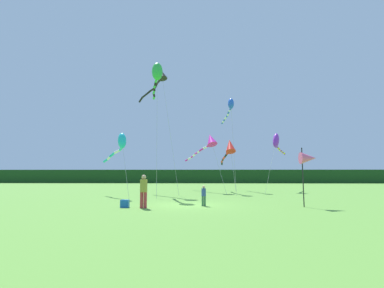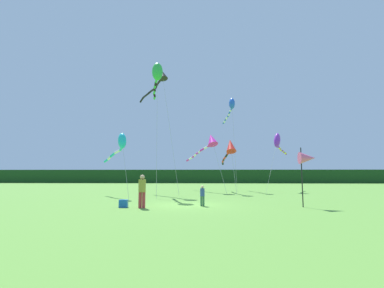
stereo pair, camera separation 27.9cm
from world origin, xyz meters
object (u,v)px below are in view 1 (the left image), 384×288
kite_cyan (120,144)px  kite_red (229,148)px  person_adult (144,189)px  kite_magenta (209,142)px  cooler_box (125,204)px  kite_black (160,78)px  kite_blue (230,106)px  person_child (204,195)px  kite_purple (277,142)px  banner_flag_pole (308,159)px  kite_green (157,73)px

kite_cyan → kite_red: 10.65m
person_adult → kite_red: (6.00, 12.05, 3.47)m
person_adult → kite_magenta: size_ratio=0.23×
cooler_box → kite_black: 16.33m
kite_black → kite_blue: bearing=35.6°
person_child → cooler_box: 4.55m
cooler_box → kite_magenta: size_ratio=0.06×
person_adult → kite_red: bearing=63.5°
kite_blue → kite_red: bearing=-97.7°
kite_magenta → kite_black: (-5.02, -2.32, 6.29)m
person_child → kite_purple: (8.35, 14.68, 4.81)m
kite_purple → kite_magenta: kite_purple is taller
kite_purple → kite_red: size_ratio=0.89×
banner_flag_pole → kite_green: 14.94m
cooler_box → kite_blue: 21.27m
banner_flag_pole → kite_purple: 15.46m
kite_red → kite_blue: bearing=82.3°
banner_flag_pole → kite_magenta: (-5.31, 13.50, 2.58)m
cooler_box → kite_green: size_ratio=0.04×
kite_green → kite_blue: size_ratio=1.08×
person_adult → person_child: 3.55m
person_adult → kite_green: bearing=94.5°
person_adult → kite_purple: 20.18m
kite_blue → kite_red: size_ratio=1.47×
kite_magenta → kite_green: (-4.73, -5.89, 5.44)m
person_child → banner_flag_pole: 6.40m
person_child → cooler_box: person_child is taller
kite_red → person_child: bearing=-103.8°
banner_flag_pole → kite_black: bearing=132.7°
person_child → kite_magenta: 13.96m
kite_purple → kite_magenta: (-7.62, -1.54, -0.14)m
banner_flag_pole → kite_green: size_ratio=0.29×
kite_purple → kite_magenta: bearing=-168.6°
kite_purple → kite_black: (-12.64, -3.86, 6.15)m
person_child → kite_blue: kite_blue is taller
kite_purple → kite_blue: size_ratio=0.60×
kite_blue → kite_purple: bearing=-18.5°
kite_black → kite_blue: 9.61m
kite_purple → kite_red: bearing=-146.3°
kite_red → kite_black: bearing=-179.4°
cooler_box → banner_flag_pole: banner_flag_pole is taller
cooler_box → kite_blue: (7.85, 17.19, 9.75)m
person_adult → kite_blue: size_ratio=0.17×
person_adult → kite_black: 16.03m
kite_cyan → kite_red: (9.41, 4.99, 0.12)m
kite_cyan → person_adult: bearing=-64.3°
person_child → kite_black: 15.99m
kite_green → person_adult: bearing=-85.5°
kite_black → person_child: bearing=-68.4°
cooler_box → person_child: bearing=11.0°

